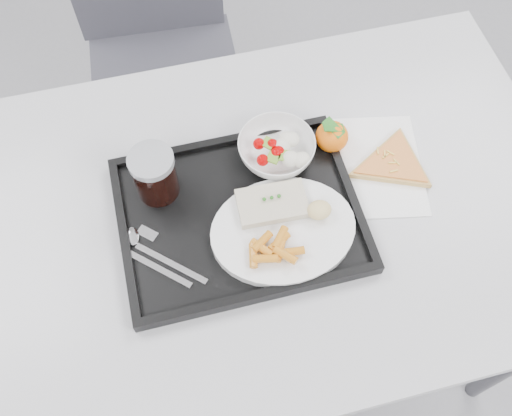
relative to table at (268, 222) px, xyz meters
name	(u,v)px	position (x,y,z in m)	size (l,w,h in m)	color
room	(397,119)	(0.00, -0.30, 0.72)	(6.04, 7.04, 2.84)	gray
table	(268,222)	(0.00, 0.00, 0.00)	(1.20, 0.80, 0.75)	#AAABAD
chair	(157,37)	(-0.13, 0.72, -0.15)	(0.45, 0.45, 0.93)	#3B3A42
tray	(239,215)	(-0.06, -0.01, 0.08)	(0.45, 0.35, 0.03)	black
dinner_plate	(283,231)	(0.01, -0.07, 0.09)	(0.27, 0.27, 0.02)	white
fish_fillet	(272,203)	(0.00, -0.02, 0.11)	(0.13, 0.08, 0.02)	beige
bread_roll	(319,210)	(0.08, -0.06, 0.12)	(0.05, 0.04, 0.03)	#DAB07E
salad_bowl	(276,149)	(0.04, 0.10, 0.11)	(0.15, 0.15, 0.05)	white
cola_glass	(155,174)	(-0.20, 0.08, 0.14)	(0.08, 0.08, 0.11)	black
cutlery	(152,253)	(-0.23, -0.05, 0.08)	(0.15, 0.15, 0.01)	silver
napkin	(359,166)	(0.20, 0.04, 0.07)	(0.29, 0.28, 0.00)	white
tangerine	(332,136)	(0.16, 0.10, 0.10)	(0.07, 0.07, 0.07)	#FF8C00
pizza_slice	(393,163)	(0.27, 0.03, 0.08)	(0.21, 0.21, 0.02)	tan
carrot_pile	(273,249)	(-0.02, -0.11, 0.11)	(0.10, 0.08, 0.02)	orange
salad_contents	(284,149)	(0.05, 0.09, 0.12)	(0.10, 0.09, 0.03)	#A80001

